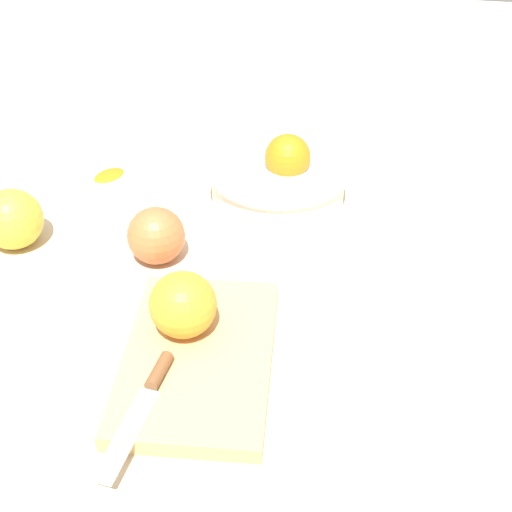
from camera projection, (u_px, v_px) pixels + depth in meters
The scene contains 8 objects.
ground_plane at pixel (173, 270), 0.86m from camera, with size 2.40×2.40×0.00m, color beige.
bowl at pixel (279, 179), 0.96m from camera, with size 0.20×0.20×0.11m.
cutting_board at pixel (198, 358), 0.73m from camera, with size 0.24×0.16×0.02m, color tan.
orange_on_board at pixel (183, 305), 0.73m from camera, with size 0.07×0.07×0.07m, color orange.
knife at pixel (146, 397), 0.67m from camera, with size 0.16×0.03×0.01m.
apple_front_center at pixel (12, 219), 0.88m from camera, with size 0.08×0.08×0.08m, color gold.
apple_mid_center at pixel (156, 236), 0.86m from camera, with size 0.07×0.07×0.07m, color #CC6638.
citrus_peel at pixel (109, 173), 1.05m from camera, with size 0.05×0.04×0.01m, color orange.
Camera 1 is at (0.64, 0.22, 0.54)m, focal length 47.62 mm.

